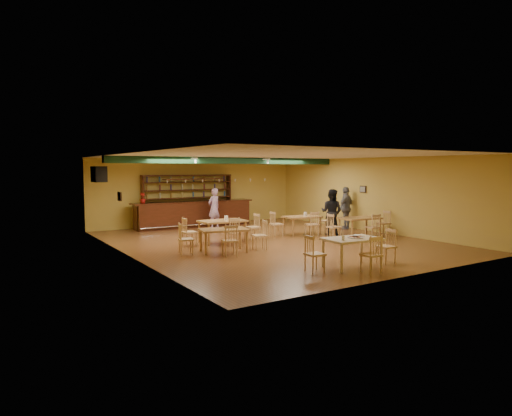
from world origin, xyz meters
TOP-DOWN VIEW (x-y plane):
  - floor at (0.00, 0.00)m, footprint 12.00×12.00m
  - ceiling_beam at (0.00, 2.80)m, footprint 10.00×0.30m
  - track_rail_left at (-1.80, 3.40)m, footprint 0.05×2.50m
  - track_rail_right at (1.40, 3.40)m, footprint 0.05×2.50m
  - ac_unit at (-4.80, 4.20)m, footprint 0.34×0.70m
  - picture_left at (-4.97, 1.00)m, footprint 0.04×0.34m
  - picture_right at (4.97, 0.50)m, footprint 0.04×0.34m
  - bar_counter at (-0.59, 5.15)m, footprint 5.47×0.85m
  - back_bar_hutch at (-0.59, 5.78)m, footprint 4.23×0.40m
  - poinsettia at (-2.88, 5.15)m, footprint 0.32×0.32m
  - dining_table_a at (-1.54, 0.72)m, footprint 1.57×0.96m
  - dining_table_b at (2.06, 0.86)m, footprint 1.48×0.96m
  - dining_table_c at (-2.35, -0.89)m, footprint 1.60×1.17m
  - dining_table_d at (3.38, -0.92)m, footprint 1.54×0.99m
  - near_table at (-0.57, -4.59)m, footprint 1.51×1.04m
  - pizza_tray at (-0.46, -4.59)m, footprint 0.40×0.40m
  - parmesan_shaker at (-1.03, -4.74)m, footprint 0.08×0.08m
  - napkin_stack at (-0.21, -4.38)m, footprint 0.24×0.22m
  - pizza_server at (-0.31, -4.54)m, footprint 0.33×0.19m
  - side_plate at (-0.00, -4.79)m, footprint 0.24×0.24m
  - patron_bar at (-0.03, 4.33)m, footprint 0.72×0.58m
  - patron_right_a at (2.86, 0.06)m, footprint 0.99×1.07m
  - patron_right_b at (4.58, 1.08)m, footprint 1.14×0.75m

SIDE VIEW (x-z plane):
  - floor at x=0.00m, z-range 0.00..0.00m
  - dining_table_b at x=2.06m, z-range 0.00..0.71m
  - dining_table_c at x=-2.35m, z-range 0.00..0.72m
  - dining_table_d at x=3.38m, z-range 0.00..0.74m
  - near_table at x=-0.57m, z-range 0.00..0.77m
  - dining_table_a at x=-1.54m, z-range 0.00..0.78m
  - bar_counter at x=-0.59m, z-range 0.00..1.13m
  - side_plate at x=0.00m, z-range 0.77..0.78m
  - pizza_tray at x=-0.46m, z-range 0.77..0.79m
  - napkin_stack at x=-0.21m, z-range 0.77..0.80m
  - pizza_server at x=-0.31m, z-range 0.79..0.79m
  - parmesan_shaker at x=-1.03m, z-range 0.77..0.88m
  - patron_bar at x=-0.03m, z-range 0.00..1.72m
  - patron_right_a at x=2.86m, z-range 0.00..1.77m
  - patron_right_b at x=4.58m, z-range 0.00..1.79m
  - back_bar_hutch at x=-0.59m, z-range 0.00..2.28m
  - poinsettia at x=-2.88m, z-range 1.13..1.57m
  - picture_left at x=-4.97m, z-range 1.56..1.84m
  - picture_right at x=4.97m, z-range 1.56..1.84m
  - ac_unit at x=-4.80m, z-range 2.11..2.59m
  - ceiling_beam at x=0.00m, z-range 2.75..3.00m
  - track_rail_left at x=-1.80m, z-range 2.92..2.96m
  - track_rail_right at x=1.40m, z-range 2.92..2.96m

